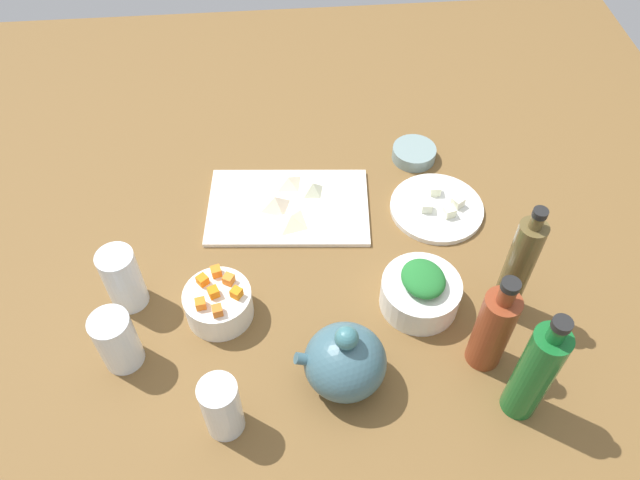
# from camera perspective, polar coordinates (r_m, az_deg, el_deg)

# --- Properties ---
(tabletop) EXTENTS (1.90, 1.90, 0.03)m
(tabletop) POSITION_cam_1_polar(r_m,az_deg,el_deg) (1.28, -0.00, -1.86)
(tabletop) COLOR brown
(tabletop) RESTS_ON ground
(cutting_board) EXTENTS (0.36, 0.25, 0.01)m
(cutting_board) POSITION_cam_1_polar(r_m,az_deg,el_deg) (1.35, -2.94, 3.07)
(cutting_board) COLOR white
(cutting_board) RESTS_ON tabletop
(plate_tofu) EXTENTS (0.20, 0.20, 0.01)m
(plate_tofu) POSITION_cam_1_polar(r_m,az_deg,el_deg) (1.37, 10.65, 2.90)
(plate_tofu) COLOR white
(plate_tofu) RESTS_ON tabletop
(bowl_greens) EXTENTS (0.15, 0.15, 0.06)m
(bowl_greens) POSITION_cam_1_polar(r_m,az_deg,el_deg) (1.19, 9.18, -4.88)
(bowl_greens) COLOR white
(bowl_greens) RESTS_ON tabletop
(bowl_carrots) EXTENTS (0.13, 0.13, 0.06)m
(bowl_carrots) POSITION_cam_1_polar(r_m,az_deg,el_deg) (1.17, -9.29, -5.82)
(bowl_carrots) COLOR white
(bowl_carrots) RESTS_ON tabletop
(bowl_small_side) EXTENTS (0.10, 0.10, 0.03)m
(bowl_small_side) POSITION_cam_1_polar(r_m,az_deg,el_deg) (1.47, 8.62, 7.88)
(bowl_small_side) COLOR gray
(bowl_small_side) RESTS_ON tabletop
(teapot) EXTENTS (0.16, 0.14, 0.16)m
(teapot) POSITION_cam_1_polar(r_m,az_deg,el_deg) (1.06, 2.30, -11.08)
(teapot) COLOR #3E636F
(teapot) RESTS_ON tabletop
(bottle_0) EXTENTS (0.06, 0.06, 0.23)m
(bottle_0) POSITION_cam_1_polar(r_m,az_deg,el_deg) (1.09, 15.62, -7.84)
(bottle_0) COLOR brown
(bottle_0) RESTS_ON tabletop
(bottle_1) EXTENTS (0.05, 0.05, 0.27)m
(bottle_1) POSITION_cam_1_polar(r_m,az_deg,el_deg) (1.15, 17.73, -2.46)
(bottle_1) COLOR brown
(bottle_1) RESTS_ON tabletop
(bottle_2) EXTENTS (0.06, 0.06, 0.26)m
(bottle_2) POSITION_cam_1_polar(r_m,az_deg,el_deg) (1.05, 19.14, -11.41)
(bottle_2) COLOR #166127
(bottle_2) RESTS_ON tabletop
(drinking_glass_0) EXTENTS (0.07, 0.07, 0.12)m
(drinking_glass_0) POSITION_cam_1_polar(r_m,az_deg,el_deg) (1.14, -18.16, -8.77)
(drinking_glass_0) COLOR white
(drinking_glass_0) RESTS_ON tabletop
(drinking_glass_1) EXTENTS (0.06, 0.06, 0.13)m
(drinking_glass_1) POSITION_cam_1_polar(r_m,az_deg,el_deg) (1.03, -9.02, -14.93)
(drinking_glass_1) COLOR white
(drinking_glass_1) RESTS_ON tabletop
(drinking_glass_2) EXTENTS (0.07, 0.07, 0.14)m
(drinking_glass_2) POSITION_cam_1_polar(r_m,az_deg,el_deg) (1.20, -17.65, -3.43)
(drinking_glass_2) COLOR white
(drinking_glass_2) RESTS_ON tabletop
(carrot_cube_0) EXTENTS (0.02, 0.02, 0.02)m
(carrot_cube_0) POSITION_cam_1_polar(r_m,az_deg,el_deg) (1.15, -8.39, -3.58)
(carrot_cube_0) COLOR orange
(carrot_cube_0) RESTS_ON bowl_carrots
(carrot_cube_1) EXTENTS (0.02, 0.02, 0.02)m
(carrot_cube_1) POSITION_cam_1_polar(r_m,az_deg,el_deg) (1.13, -10.92, -5.77)
(carrot_cube_1) COLOR orange
(carrot_cube_1) RESTS_ON bowl_carrots
(carrot_cube_2) EXTENTS (0.02, 0.02, 0.02)m
(carrot_cube_2) POSITION_cam_1_polar(r_m,az_deg,el_deg) (1.11, -9.41, -6.41)
(carrot_cube_2) COLOR orange
(carrot_cube_2) RESTS_ON bowl_carrots
(carrot_cube_3) EXTENTS (0.03, 0.03, 0.02)m
(carrot_cube_3) POSITION_cam_1_polar(r_m,az_deg,el_deg) (1.13, -7.68, -4.83)
(carrot_cube_3) COLOR orange
(carrot_cube_3) RESTS_ON bowl_carrots
(carrot_cube_4) EXTENTS (0.02, 0.02, 0.02)m
(carrot_cube_4) POSITION_cam_1_polar(r_m,az_deg,el_deg) (1.14, -9.76, -4.74)
(carrot_cube_4) COLOR orange
(carrot_cube_4) RESTS_ON bowl_carrots
(carrot_cube_5) EXTENTS (0.03, 0.03, 0.02)m
(carrot_cube_5) POSITION_cam_1_polar(r_m,az_deg,el_deg) (1.16, -10.74, -3.64)
(carrot_cube_5) COLOR orange
(carrot_cube_5) RESTS_ON bowl_carrots
(carrot_cube_6) EXTENTS (0.02, 0.02, 0.02)m
(carrot_cube_6) POSITION_cam_1_polar(r_m,az_deg,el_deg) (1.17, -9.52, -2.87)
(carrot_cube_6) COLOR orange
(carrot_cube_6) RESTS_ON bowl_carrots
(chopped_greens_mound) EXTENTS (0.10, 0.11, 0.03)m
(chopped_greens_mound) POSITION_cam_1_polar(r_m,az_deg,el_deg) (1.15, 9.47, -3.51)
(chopped_greens_mound) COLOR #22712E
(chopped_greens_mound) RESTS_ON bowl_greens
(tofu_cube_0) EXTENTS (0.03, 0.03, 0.02)m
(tofu_cube_0) POSITION_cam_1_polar(r_m,az_deg,el_deg) (1.36, 12.55, 3.42)
(tofu_cube_0) COLOR #EDEBCC
(tofu_cube_0) RESTS_ON plate_tofu
(tofu_cube_1) EXTENTS (0.03, 0.03, 0.02)m
(tofu_cube_1) POSITION_cam_1_polar(r_m,az_deg,el_deg) (1.34, 11.79, 2.56)
(tofu_cube_1) COLOR white
(tofu_cube_1) RESTS_ON plate_tofu
(tofu_cube_2) EXTENTS (0.02, 0.02, 0.02)m
(tofu_cube_2) POSITION_cam_1_polar(r_m,az_deg,el_deg) (1.34, 9.79, 3.04)
(tofu_cube_2) COLOR white
(tofu_cube_2) RESTS_ON plate_tofu
(tofu_cube_3) EXTENTS (0.02, 0.02, 0.02)m
(tofu_cube_3) POSITION_cam_1_polar(r_m,az_deg,el_deg) (1.38, 10.53, 4.57)
(tofu_cube_3) COLOR #ECEECD
(tofu_cube_3) RESTS_ON plate_tofu
(dumpling_0) EXTENTS (0.07, 0.07, 0.03)m
(dumpling_0) POSITION_cam_1_polar(r_m,az_deg,el_deg) (1.33, -4.14, 3.53)
(dumpling_0) COLOR beige
(dumpling_0) RESTS_ON cutting_board
(dumpling_1) EXTENTS (0.05, 0.05, 0.03)m
(dumpling_1) POSITION_cam_1_polar(r_m,az_deg,el_deg) (1.36, -0.64, 4.83)
(dumpling_1) COLOR beige
(dumpling_1) RESTS_ON cutting_board
(dumpling_2) EXTENTS (0.07, 0.07, 0.02)m
(dumpling_2) POSITION_cam_1_polar(r_m,az_deg,el_deg) (1.38, -2.91, 5.44)
(dumpling_2) COLOR beige
(dumpling_2) RESTS_ON cutting_board
(dumpling_3) EXTENTS (0.08, 0.08, 0.02)m
(dumpling_3) POSITION_cam_1_polar(r_m,az_deg,el_deg) (1.30, -2.66, 1.91)
(dumpling_3) COLOR beige
(dumpling_3) RESTS_ON cutting_board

